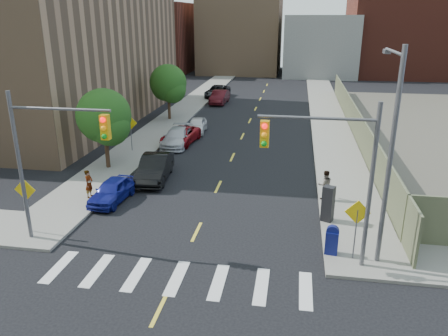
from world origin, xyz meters
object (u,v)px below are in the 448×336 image
(parked_car_white, at_px, (197,125))
(mailbox, at_px, (332,240))
(parked_car_maroon, at_px, (220,97))
(pedestrian_west, at_px, (89,184))
(parked_car_red, at_px, (180,136))
(parked_car_black, at_px, (155,168))
(parked_car_silver, at_px, (177,137))
(parked_car_blue, at_px, (112,191))
(pedestrian_east, at_px, (325,185))
(parked_car_grey, at_px, (217,92))
(payphone, at_px, (328,204))

(parked_car_white, relative_size, mailbox, 2.90)
(parked_car_maroon, xyz_separation_m, pedestrian_west, (-2.35, -29.50, 0.18))
(parked_car_maroon, distance_m, pedestrian_west, 29.59)
(parked_car_red, relative_size, pedestrian_west, 2.96)
(parked_car_black, bearing_deg, parked_car_silver, 88.84)
(parked_car_white, height_order, parked_car_maroon, parked_car_maroon)
(parked_car_white, bearing_deg, parked_car_blue, -98.80)
(mailbox, height_order, pedestrian_east, pedestrian_east)
(parked_car_white, xyz_separation_m, parked_car_grey, (-1.30, 17.68, 0.10))
(parked_car_silver, relative_size, parked_car_grey, 0.87)
(parked_car_white, bearing_deg, pedestrian_east, -56.80)
(parked_car_blue, xyz_separation_m, parked_car_black, (1.30, 3.71, 0.14))
(parked_car_red, relative_size, pedestrian_east, 2.83)
(parked_car_blue, distance_m, parked_car_grey, 33.42)
(parked_car_maroon, distance_m, pedestrian_east, 29.64)
(parked_car_silver, bearing_deg, parked_car_grey, 89.86)
(parked_car_black, bearing_deg, mailbox, -42.73)
(parked_car_white, height_order, pedestrian_west, pedestrian_west)
(parked_car_white, xyz_separation_m, mailbox, (10.50, -19.86, 0.14))
(parked_car_blue, xyz_separation_m, parked_car_grey, (0.00, 33.42, 0.12))
(parked_car_white, distance_m, pedestrian_east, 17.34)
(pedestrian_west, bearing_deg, parked_car_black, -32.72)
(parked_car_blue, height_order, pedestrian_east, pedestrian_east)
(parked_car_maroon, height_order, mailbox, parked_car_maroon)
(parked_car_blue, xyz_separation_m, parked_car_maroon, (0.97, 29.53, 0.13))
(parked_car_black, xyz_separation_m, parked_car_maroon, (-0.33, 25.81, -0.01))
(parked_car_red, distance_m, mailbox, 19.56)
(parked_car_maroon, xyz_separation_m, parked_car_grey, (-0.97, 3.89, -0.02))
(parked_car_blue, bearing_deg, payphone, 0.38)
(parked_car_maroon, bearing_deg, payphone, -68.34)
(payphone, bearing_deg, parked_car_red, 154.84)
(parked_car_black, distance_m, pedestrian_west, 4.56)
(parked_car_red, bearing_deg, pedestrian_west, -94.21)
(parked_car_blue, height_order, parked_car_white, parked_car_white)
(parked_car_black, distance_m, mailbox, 13.10)
(parked_car_blue, bearing_deg, parked_car_grey, 94.56)
(payphone, distance_m, pedestrian_east, 2.81)
(parked_car_maroon, relative_size, parked_car_grey, 0.86)
(parked_car_red, distance_m, parked_car_white, 3.73)
(parked_car_grey, bearing_deg, parked_car_blue, -87.56)
(parked_car_silver, distance_m, mailbox, 19.13)
(parked_car_black, height_order, pedestrian_west, pedestrian_west)
(parked_car_red, relative_size, parked_car_maroon, 1.01)
(parked_car_silver, xyz_separation_m, parked_car_grey, (-0.65, 22.00, 0.07))
(parked_car_silver, xyz_separation_m, pedestrian_west, (-2.03, -11.39, 0.27))
(parked_car_black, xyz_separation_m, parked_car_grey, (-1.30, 29.70, -0.03))
(mailbox, distance_m, payphone, 3.27)
(parked_car_grey, relative_size, mailbox, 4.11)
(pedestrian_west, relative_size, pedestrian_east, 0.96)
(parked_car_black, relative_size, mailbox, 3.59)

